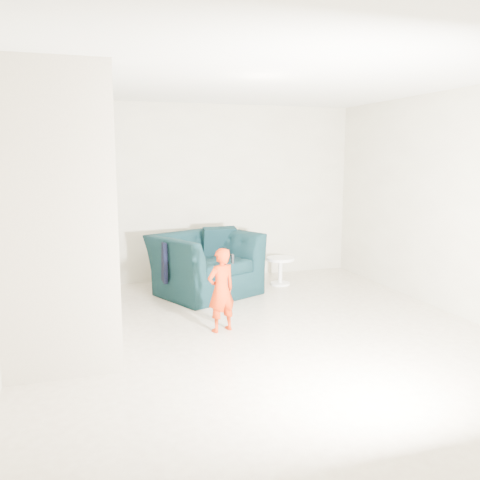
% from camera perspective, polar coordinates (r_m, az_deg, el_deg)
% --- Properties ---
extents(floor, '(5.50, 5.50, 0.00)m').
position_cam_1_polar(floor, '(5.57, 2.41, -10.66)').
color(floor, tan).
rests_on(floor, ground).
extents(ceiling, '(5.50, 5.50, 0.00)m').
position_cam_1_polar(ceiling, '(5.30, 2.62, 17.96)').
color(ceiling, silver).
rests_on(ceiling, back_wall).
extents(back_wall, '(5.00, 0.00, 5.00)m').
position_cam_1_polar(back_wall, '(7.89, -4.56, 5.27)').
color(back_wall, '#AAA28A').
rests_on(back_wall, floor).
extents(front_wall, '(5.00, 0.00, 5.00)m').
position_cam_1_polar(front_wall, '(2.89, 22.08, -2.44)').
color(front_wall, '#AAA28A').
rests_on(front_wall, floor).
extents(right_wall, '(0.00, 5.50, 5.50)m').
position_cam_1_polar(right_wall, '(6.57, 23.42, 3.72)').
color(right_wall, '#AAA28A').
rests_on(right_wall, floor).
extents(armchair, '(1.66, 1.58, 0.85)m').
position_cam_1_polar(armchair, '(7.11, -3.93, -2.71)').
color(armchair, black).
rests_on(armchair, floor).
extents(toddler, '(0.39, 0.32, 0.93)m').
position_cam_1_polar(toddler, '(5.57, -2.13, -5.63)').
color(toddler, '#A82605').
rests_on(toddler, floor).
extents(side_table, '(0.42, 0.42, 0.42)m').
position_cam_1_polar(side_table, '(7.64, 4.55, -2.98)').
color(side_table, white).
rests_on(side_table, floor).
extents(staircase, '(1.02, 3.03, 3.62)m').
position_cam_1_polar(staircase, '(5.54, -19.42, -1.16)').
color(staircase, '#ADA089').
rests_on(staircase, floor).
extents(cushion, '(0.48, 0.23, 0.47)m').
position_cam_1_polar(cushion, '(7.43, -2.39, -0.27)').
color(cushion, black).
rests_on(cushion, armchair).
extents(throw, '(0.05, 0.48, 0.54)m').
position_cam_1_polar(throw, '(6.87, -8.69, -2.28)').
color(throw, black).
rests_on(throw, armchair).
extents(phone, '(0.02, 0.05, 0.10)m').
position_cam_1_polar(phone, '(5.50, -0.86, -2.14)').
color(phone, black).
rests_on(phone, toddler).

